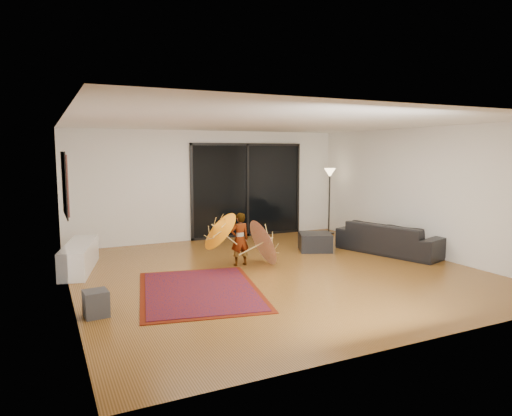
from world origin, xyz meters
TOP-DOWN VIEW (x-y plane):
  - floor at (0.00, 0.00)m, footprint 7.00×7.00m
  - ceiling at (0.00, 0.00)m, footprint 7.00×7.00m
  - wall_back at (0.00, 3.50)m, footprint 7.00×0.00m
  - wall_front at (0.00, -3.50)m, footprint 7.00×0.00m
  - wall_left at (-3.50, 0.00)m, footprint 0.00×7.00m
  - wall_right at (3.50, 0.00)m, footprint 0.00×7.00m
  - sliding_door at (1.00, 3.47)m, footprint 3.06×0.07m
  - painting at (-3.46, 1.00)m, footprint 0.04×1.28m
  - media_console at (-3.25, 1.64)m, footprint 0.86×1.86m
  - speaker at (-3.25, -1.01)m, footprint 0.33×0.33m
  - persian_rug at (-1.65, -0.55)m, footprint 2.31×2.87m
  - sofa at (2.95, 0.28)m, footprint 1.55×2.43m
  - ottoman at (1.62, 1.19)m, footprint 0.90×0.90m
  - floor_lamp at (3.10, 2.82)m, footprint 0.30×0.30m
  - child at (-0.42, 0.69)m, footprint 0.38×0.25m
  - parasol_orange at (-0.97, 0.64)m, footprint 0.66×0.83m
  - parasol_white at (0.18, 0.54)m, footprint 0.52×0.94m

SIDE VIEW (x-z plane):
  - floor at x=0.00m, z-range 0.00..0.00m
  - persian_rug at x=-1.65m, z-range 0.00..0.02m
  - speaker at x=-3.25m, z-range 0.00..0.35m
  - ottoman at x=1.62m, z-range 0.00..0.39m
  - media_console at x=-3.25m, z-range 0.00..0.50m
  - sofa at x=2.95m, z-range 0.00..0.66m
  - parasol_white at x=0.18m, z-range 0.03..0.98m
  - child at x=-0.42m, z-range 0.00..1.03m
  - parasol_orange at x=-0.97m, z-range 0.29..1.17m
  - sliding_door at x=1.00m, z-range 0.00..2.40m
  - wall_back at x=0.00m, z-range -2.15..4.85m
  - wall_front at x=0.00m, z-range -2.15..4.85m
  - wall_left at x=-3.50m, z-range -2.15..4.85m
  - wall_right at x=3.50m, z-range -2.15..4.85m
  - floor_lamp at x=3.10m, z-range 0.51..2.26m
  - painting at x=-3.46m, z-range 1.11..2.19m
  - ceiling at x=0.00m, z-range 2.70..2.70m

